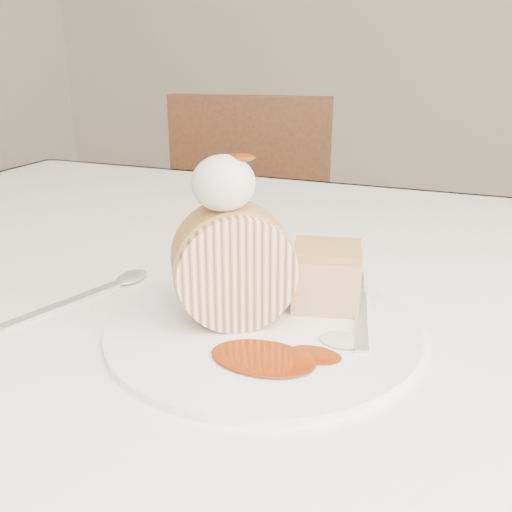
% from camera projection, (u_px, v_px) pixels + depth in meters
% --- Properties ---
extents(table, '(1.40, 0.90, 0.75)m').
position_uv_depth(table, '(287.00, 347.00, 0.65)').
color(table, white).
rests_on(table, ground).
extents(chair_far, '(0.47, 0.47, 0.87)m').
position_uv_depth(chair_far, '(257.00, 229.00, 1.61)').
color(chair_far, brown).
rests_on(chair_far, ground).
extents(plate, '(0.32, 0.32, 0.01)m').
position_uv_depth(plate, '(263.00, 328.00, 0.49)').
color(plate, white).
rests_on(plate, table).
extents(roulade_slice, '(0.11, 0.10, 0.10)m').
position_uv_depth(roulade_slice, '(234.00, 266.00, 0.48)').
color(roulade_slice, beige).
rests_on(roulade_slice, plate).
extents(cake_chunk, '(0.07, 0.07, 0.05)m').
position_uv_depth(cake_chunk, '(326.00, 280.00, 0.52)').
color(cake_chunk, tan).
rests_on(cake_chunk, plate).
extents(whipped_cream, '(0.05, 0.05, 0.05)m').
position_uv_depth(whipped_cream, '(223.00, 183.00, 0.45)').
color(whipped_cream, silver).
rests_on(whipped_cream, roulade_slice).
extents(caramel_drizzle, '(0.03, 0.02, 0.01)m').
position_uv_depth(caramel_drizzle, '(240.00, 150.00, 0.45)').
color(caramel_drizzle, maroon).
rests_on(caramel_drizzle, whipped_cream).
extents(caramel_pool, '(0.09, 0.07, 0.00)m').
position_uv_depth(caramel_pool, '(263.00, 358.00, 0.43)').
color(caramel_pool, maroon).
rests_on(caramel_pool, plate).
extents(fork, '(0.05, 0.16, 0.00)m').
position_uv_depth(fork, '(361.00, 320.00, 0.49)').
color(fork, silver).
rests_on(fork, plate).
extents(spoon, '(0.07, 0.15, 0.00)m').
position_uv_depth(spoon, '(64.00, 304.00, 0.54)').
color(spoon, silver).
rests_on(spoon, table).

